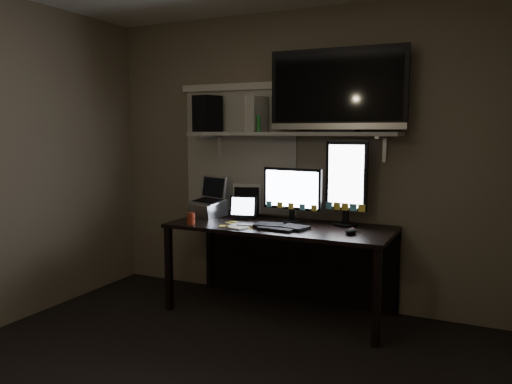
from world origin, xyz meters
The scene contains 18 objects.
back_wall centered at (0.00, 1.80, 1.25)m, with size 3.60×3.60×0.00m, color #746753.
window_blinds centered at (-0.55, 1.79, 1.30)m, with size 1.10×0.02×1.10m, color beige.
desk centered at (0.00, 1.55, 0.55)m, with size 1.80×0.75×0.73m.
wall_shelf centered at (0.00, 1.62, 1.46)m, with size 1.80×0.35×0.03m, color #ABAAA6.
monitor_landscape centered at (0.04, 1.58, 0.96)m, with size 0.53×0.06×0.46m, color black.
monitor_portrait centered at (0.48, 1.63, 1.08)m, with size 0.35×0.06×0.69m, color black.
keyboard centered at (0.05, 1.31, 0.74)m, with size 0.44×0.17×0.03m, color black.
mouse centered at (0.61, 1.32, 0.75)m, with size 0.08×0.12×0.04m, color black.
notepad centered at (-0.24, 1.20, 0.74)m, with size 0.13×0.19×0.01m, color white.
tablet centered at (-0.38, 1.52, 0.83)m, with size 0.24×0.10×0.21m, color black.
file_sorter centered at (-0.45, 1.74, 0.87)m, with size 0.22×0.10×0.28m, color black.
laptop centered at (-0.73, 1.51, 0.90)m, with size 0.31×0.25×0.35m, color silver.
cup centered at (-0.67, 1.15, 0.78)m, with size 0.07×0.07×0.10m, color maroon.
sticky_notes centered at (-0.29, 1.29, 0.73)m, with size 0.31×0.23×0.00m, color yellow, non-canonical shape.
tv centered at (0.39, 1.65, 1.81)m, with size 1.10×0.20×0.66m, color black.
game_console centered at (-0.30, 1.61, 1.63)m, with size 0.08×0.25×0.30m, color beige.
speaker centered at (-0.80, 1.64, 1.64)m, with size 0.18×0.21×0.32m, color black.
bottles centered at (-0.29, 1.54, 1.55)m, with size 0.21×0.05×0.13m, color #A50F0C, non-canonical shape.
Camera 1 is at (1.52, -2.25, 1.49)m, focal length 35.00 mm.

